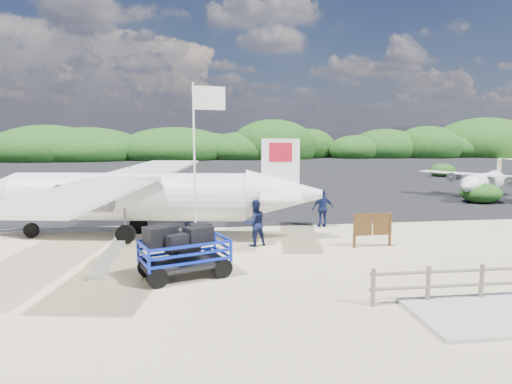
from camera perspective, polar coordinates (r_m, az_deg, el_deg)
ground at (r=16.41m, az=-2.27°, el=-8.12°), size 160.00×160.00×0.00m
asphalt_apron at (r=45.95m, az=-5.79°, el=2.20°), size 90.00×50.00×0.04m
walkway_pad at (r=12.77m, az=26.87°, el=-13.73°), size 3.50×2.50×0.10m
vegetation_band at (r=70.87m, az=-6.47°, el=4.17°), size 124.00×8.00×4.40m
fence at (r=13.81m, az=26.23°, el=-12.07°), size 6.40×2.00×1.10m
baggage_cart at (r=14.42m, az=-8.85°, el=-10.48°), size 3.20×2.47×1.41m
flagpole at (r=16.62m, az=-7.49°, el=-7.97°), size 1.32×0.94×6.10m
signboard at (r=18.30m, az=14.28°, el=-6.67°), size 1.65×0.23×1.36m
crew_a at (r=19.75m, az=-8.29°, el=-2.86°), size 0.72×0.56×1.74m
crew_b at (r=17.73m, az=-0.13°, el=-3.90°), size 1.02×0.88×1.80m
crew_c at (r=21.35m, az=8.36°, el=-2.04°), size 1.07×0.55×1.75m
aircraft_large at (r=45.95m, az=17.22°, el=1.88°), size 20.24×20.24×5.26m
aircraft_small at (r=48.21m, az=-16.45°, el=2.18°), size 9.40×9.40×2.42m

